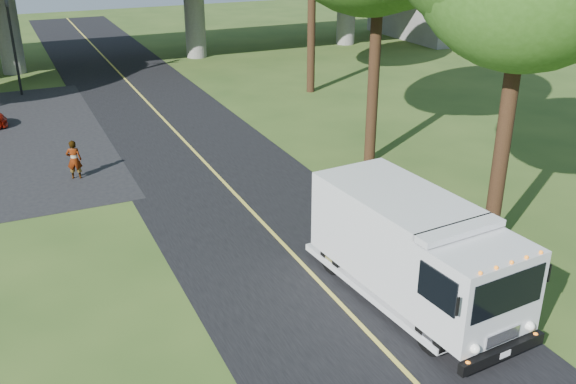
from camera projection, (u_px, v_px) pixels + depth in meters
ground at (345, 309)px, 16.35m from camera, size 120.00×120.00×0.00m
road at (217, 176)px, 24.69m from camera, size 7.00×90.00×0.02m
lane_line at (217, 175)px, 24.68m from camera, size 0.12×90.00×0.01m
traffic_signal at (12, 37)px, 34.46m from camera, size 0.18×0.22×5.20m
step_van at (413, 248)px, 16.23m from camera, size 2.95×6.73×2.75m
pedestrian at (74, 160)px, 24.14m from camera, size 0.64×0.51×1.53m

